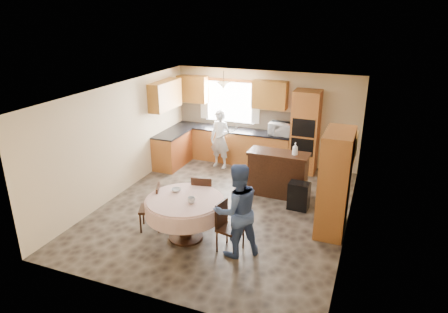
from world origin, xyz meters
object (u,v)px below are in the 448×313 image
dining_table (185,207)px  person_sink (220,139)px  cupboard (335,183)px  person_dining (237,210)px  sideboard (278,175)px  chair_right (227,224)px  chair_back (203,196)px  chair_left (154,205)px  oven_tower (305,132)px

dining_table → person_sink: person_sink is taller
cupboard → person_dining: size_ratio=1.18×
sideboard → chair_right: 2.49m
chair_right → chair_back: bearing=56.3°
dining_table → chair_right: 0.84m
chair_left → person_dining: size_ratio=0.54×
person_sink → chair_back: bearing=-65.2°
chair_back → person_dining: size_ratio=0.58×
sideboard → chair_back: (-1.08, -1.70, 0.06)m
sideboard → chair_right: (-0.28, -2.48, 0.02)m
cupboard → dining_table: (-2.45, -1.30, -0.35)m
cupboard → chair_left: cupboard is taller
chair_left → chair_back: (0.74, 0.63, 0.04)m
oven_tower → chair_right: size_ratio=2.34×
oven_tower → chair_back: size_ratio=2.18×
sideboard → person_sink: 2.17m
dining_table → chair_back: 0.73m
dining_table → chair_left: size_ratio=1.58×
chair_left → chair_right: (1.54, -0.15, 0.00)m
oven_tower → chair_left: (-2.10, -3.95, -0.56)m
cupboard → person_dining: bearing=-135.2°
person_dining → sideboard: bearing=-132.5°
sideboard → dining_table: 2.67m
dining_table → person_sink: size_ratio=0.92×
dining_table → person_dining: bearing=-6.2°
cupboard → chair_right: cupboard is taller
chair_left → person_sink: person_sink is taller
sideboard → chair_back: chair_back is taller
chair_back → person_sink: 2.91m
person_dining → chair_back: bearing=-80.5°
sideboard → cupboard: (1.34, -1.12, 0.51)m
dining_table → person_dining: (1.03, -0.11, 0.20)m
oven_tower → person_sink: (-2.12, -0.52, -0.28)m
cupboard → person_sink: 3.89m
cupboard → dining_table: bearing=-152.1°
oven_tower → cupboard: size_ratio=1.08×
person_sink → chair_left: bearing=-80.1°
cupboard → chair_right: bearing=-140.2°
cupboard → person_sink: bearing=145.1°
person_dining → person_sink: bearing=-104.9°
chair_left → chair_back: size_ratio=0.93×
sideboard → oven_tower: bearing=81.4°
sideboard → chair_left: sideboard is taller
sideboard → chair_back: size_ratio=1.38×
oven_tower → person_sink: bearing=-166.1°
oven_tower → person_dining: oven_tower is taller
cupboard → chair_back: bearing=-166.7°
sideboard → dining_table: sideboard is taller
sideboard → person_sink: person_sink is taller
person_dining → oven_tower: bearing=-135.6°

